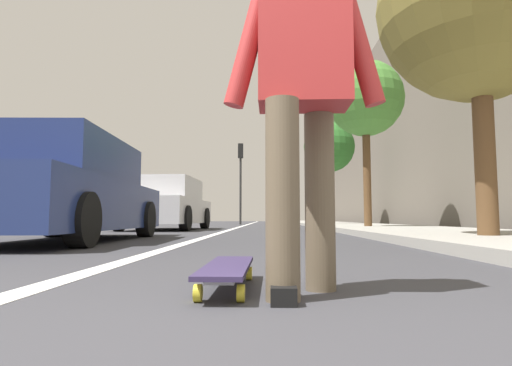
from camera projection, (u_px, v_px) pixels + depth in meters
ground_plane at (266, 232)px, 10.59m from camera, size 80.00×80.00×0.00m
lane_stripe_white at (246, 225)px, 20.58m from camera, size 52.00×0.16×0.01m
sidewalk_curb at (341, 225)px, 18.47m from camera, size 52.00×3.20×0.11m
building_facade at (381, 139)px, 22.76m from camera, size 40.00×1.20×9.23m
skateboard at (227, 269)px, 1.95m from camera, size 0.84×0.21×0.11m
skater_person at (303, 81)px, 1.87m from camera, size 0.46×0.72×1.64m
parked_car_near at (65, 192)px, 6.07m from camera, size 4.63×1.99×1.47m
parked_car_mid at (166, 205)px, 12.28m from camera, size 4.42×2.11×1.49m
traffic_light at (241, 169)px, 23.05m from camera, size 0.33×0.28×4.44m
street_tree_near at (478, 4)px, 5.62m from camera, size 2.64×2.64×4.53m
street_tree_mid at (365, 99)px, 12.10m from camera, size 2.18×2.18×4.87m
street_tree_far at (329, 147)px, 19.25m from camera, size 2.33×2.33×4.77m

